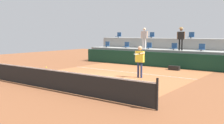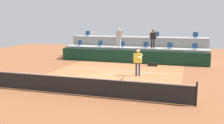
{
  "view_description": "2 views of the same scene",
  "coord_description": "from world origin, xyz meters",
  "px_view_note": "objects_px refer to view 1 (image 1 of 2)",
  "views": [
    {
      "loc": [
        8.75,
        -11.37,
        2.48
      ],
      "look_at": [
        1.09,
        -0.83,
        1.03
      ],
      "focal_mm": 40.8,
      "sensor_mm": 36.0,
      "label": 1
    },
    {
      "loc": [
        4.8,
        -14.7,
        3.58
      ],
      "look_at": [
        0.65,
        -1.43,
        1.29
      ],
      "focal_mm": 39.64,
      "sensor_mm": 36.0,
      "label": 2
    }
  ],
  "objects_px": {
    "stadium_chair_lower_right": "(202,48)",
    "spectator_with_hat": "(181,36)",
    "tennis_player": "(140,58)",
    "stadium_chair_lower_mid_left": "(149,46)",
    "stadium_chair_upper_right": "(191,36)",
    "stadium_chair_lower_left": "(126,45)",
    "stadium_chair_upper_far_left": "(119,35)",
    "tennis_ball": "(46,67)",
    "stadium_chair_upper_left": "(152,36)",
    "stadium_chair_lower_mid_right": "(174,47)",
    "spectator_in_grey": "(144,36)",
    "stadium_chair_lower_far_left": "(107,45)",
    "equipment_bag": "(174,68)"
  },
  "relations": [
    {
      "from": "stadium_chair_lower_right",
      "to": "stadium_chair_upper_far_left",
      "type": "bearing_deg",
      "value": 168.03
    },
    {
      "from": "stadium_chair_lower_mid_left",
      "to": "spectator_in_grey",
      "type": "height_order",
      "value": "spectator_in_grey"
    },
    {
      "from": "stadium_chair_upper_left",
      "to": "equipment_bag",
      "type": "relative_size",
      "value": 0.68
    },
    {
      "from": "spectator_with_hat",
      "to": "stadium_chair_lower_mid_left",
      "type": "bearing_deg",
      "value": 172.32
    },
    {
      "from": "spectator_with_hat",
      "to": "tennis_ball",
      "type": "xyz_separation_m",
      "value": [
        -3.8,
        -9.4,
        -1.59
      ]
    },
    {
      "from": "stadium_chair_lower_left",
      "to": "stadium_chair_upper_far_left",
      "type": "bearing_deg",
      "value": 138.68
    },
    {
      "from": "stadium_chair_upper_far_left",
      "to": "stadium_chair_lower_far_left",
      "type": "bearing_deg",
      "value": -92.36
    },
    {
      "from": "spectator_in_grey",
      "to": "equipment_bag",
      "type": "distance_m",
      "value": 4.33
    },
    {
      "from": "tennis_ball",
      "to": "stadium_chair_upper_right",
      "type": "bearing_deg",
      "value": 71.74
    },
    {
      "from": "stadium_chair_lower_right",
      "to": "stadium_chair_lower_mid_right",
      "type": "bearing_deg",
      "value": 180.0
    },
    {
      "from": "tennis_player",
      "to": "tennis_ball",
      "type": "height_order",
      "value": "tennis_player"
    },
    {
      "from": "stadium_chair_upper_left",
      "to": "stadium_chair_lower_left",
      "type": "bearing_deg",
      "value": -129.79
    },
    {
      "from": "spectator_with_hat",
      "to": "spectator_in_grey",
      "type": "bearing_deg",
      "value": -180.0
    },
    {
      "from": "stadium_chair_lower_right",
      "to": "stadium_chair_upper_far_left",
      "type": "height_order",
      "value": "stadium_chair_upper_far_left"
    },
    {
      "from": "stadium_chair_lower_mid_right",
      "to": "stadium_chair_upper_right",
      "type": "relative_size",
      "value": 1.0
    },
    {
      "from": "stadium_chair_upper_far_left",
      "to": "stadium_chair_upper_left",
      "type": "relative_size",
      "value": 1.0
    },
    {
      "from": "stadium_chair_lower_mid_left",
      "to": "tennis_ball",
      "type": "relative_size",
      "value": 7.65
    },
    {
      "from": "stadium_chair_lower_mid_left",
      "to": "stadium_chair_upper_right",
      "type": "xyz_separation_m",
      "value": [
        2.87,
        1.8,
        0.85
      ]
    },
    {
      "from": "stadium_chair_lower_mid_left",
      "to": "stadium_chair_upper_left",
      "type": "xyz_separation_m",
      "value": [
        -0.68,
        1.8,
        0.85
      ]
    },
    {
      "from": "stadium_chair_lower_right",
      "to": "spectator_with_hat",
      "type": "xyz_separation_m",
      "value": [
        -1.41,
        -0.38,
        0.83
      ]
    },
    {
      "from": "stadium_chair_lower_mid_right",
      "to": "spectator_in_grey",
      "type": "relative_size",
      "value": 0.3
    },
    {
      "from": "stadium_chair_lower_mid_left",
      "to": "tennis_ball",
      "type": "height_order",
      "value": "stadium_chair_lower_mid_left"
    },
    {
      "from": "spectator_in_grey",
      "to": "equipment_bag",
      "type": "bearing_deg",
      "value": -28.28
    },
    {
      "from": "stadium_chair_upper_left",
      "to": "tennis_ball",
      "type": "xyz_separation_m",
      "value": [
        -0.27,
        -11.58,
        -1.62
      ]
    },
    {
      "from": "stadium_chair_lower_left",
      "to": "spectator_with_hat",
      "type": "bearing_deg",
      "value": -4.36
    },
    {
      "from": "stadium_chair_upper_far_left",
      "to": "equipment_bag",
      "type": "height_order",
      "value": "stadium_chair_upper_far_left"
    },
    {
      "from": "stadium_chair_lower_far_left",
      "to": "spectator_with_hat",
      "type": "relative_size",
      "value": 0.31
    },
    {
      "from": "stadium_chair_lower_left",
      "to": "stadium_chair_upper_left",
      "type": "xyz_separation_m",
      "value": [
        1.5,
        1.8,
        0.85
      ]
    },
    {
      "from": "stadium_chair_lower_far_left",
      "to": "stadium_chair_upper_left",
      "type": "relative_size",
      "value": 1.0
    },
    {
      "from": "stadium_chair_lower_right",
      "to": "stadium_chair_lower_left",
      "type": "bearing_deg",
      "value": 180.0
    },
    {
      "from": "stadium_chair_upper_left",
      "to": "spectator_in_grey",
      "type": "relative_size",
      "value": 0.3
    },
    {
      "from": "tennis_player",
      "to": "spectator_with_hat",
      "type": "xyz_separation_m",
      "value": [
        0.13,
        5.81,
        1.17
      ]
    },
    {
      "from": "stadium_chair_upper_far_left",
      "to": "stadium_chair_lower_mid_left",
      "type": "bearing_deg",
      "value": -23.05
    },
    {
      "from": "tennis_ball",
      "to": "stadium_chair_upper_far_left",
      "type": "bearing_deg",
      "value": 105.8
    },
    {
      "from": "equipment_bag",
      "to": "tennis_player",
      "type": "bearing_deg",
      "value": -95.68
    },
    {
      "from": "stadium_chair_lower_mid_left",
      "to": "tennis_player",
      "type": "relative_size",
      "value": 0.29
    },
    {
      "from": "stadium_chair_lower_right",
      "to": "spectator_with_hat",
      "type": "bearing_deg",
      "value": -164.81
    },
    {
      "from": "stadium_chair_lower_left",
      "to": "stadium_chair_lower_mid_left",
      "type": "height_order",
      "value": "same"
    },
    {
      "from": "stadium_chair_upper_left",
      "to": "stadium_chair_lower_mid_right",
      "type": "bearing_deg",
      "value": -32.32
    },
    {
      "from": "stadium_chair_upper_far_left",
      "to": "tennis_ball",
      "type": "xyz_separation_m",
      "value": [
        3.28,
        -11.58,
        -1.62
      ]
    },
    {
      "from": "stadium_chair_lower_far_left",
      "to": "tennis_ball",
      "type": "xyz_separation_m",
      "value": [
        3.35,
        -9.78,
        -0.77
      ]
    },
    {
      "from": "stadium_chair_lower_mid_left",
      "to": "equipment_bag",
      "type": "height_order",
      "value": "stadium_chair_lower_mid_left"
    },
    {
      "from": "stadium_chair_upper_far_left",
      "to": "stadium_chair_upper_left",
      "type": "bearing_deg",
      "value": 0.0
    },
    {
      "from": "stadium_chair_upper_far_left",
      "to": "stadium_chair_upper_right",
      "type": "height_order",
      "value": "same"
    },
    {
      "from": "stadium_chair_lower_mid_right",
      "to": "spectator_in_grey",
      "type": "xyz_separation_m",
      "value": [
        -2.37,
        -0.38,
        0.82
      ]
    },
    {
      "from": "tennis_player",
      "to": "spectator_in_grey",
      "type": "relative_size",
      "value": 1.05
    },
    {
      "from": "stadium_chair_lower_far_left",
      "to": "stadium_chair_upper_left",
      "type": "xyz_separation_m",
      "value": [
        3.62,
        1.8,
        0.85
      ]
    },
    {
      "from": "spectator_with_hat",
      "to": "tennis_ball",
      "type": "relative_size",
      "value": 25.05
    },
    {
      "from": "stadium_chair_lower_left",
      "to": "stadium_chair_lower_mid_left",
      "type": "distance_m",
      "value": 2.18
    },
    {
      "from": "spectator_in_grey",
      "to": "spectator_with_hat",
      "type": "height_order",
      "value": "spectator_in_grey"
    }
  ]
}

